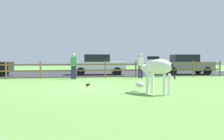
# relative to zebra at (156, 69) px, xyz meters

# --- Properties ---
(ground_plane) EXTENTS (60.00, 60.00, 0.00)m
(ground_plane) POSITION_rel_zebra_xyz_m (-2.49, 2.66, -0.93)
(ground_plane) COLOR #5B8C42
(parking_asphalt) EXTENTS (28.00, 7.40, 0.05)m
(parking_asphalt) POSITION_rel_zebra_xyz_m (-2.49, 11.96, -0.90)
(parking_asphalt) COLOR #2D2D33
(parking_asphalt) RESTS_ON ground_plane
(paddock_fence) EXTENTS (21.22, 0.11, 1.15)m
(paddock_fence) POSITION_rel_zebra_xyz_m (-2.93, 7.66, -0.26)
(paddock_fence) COLOR brown
(paddock_fence) RESTS_ON ground_plane
(zebra) EXTENTS (1.20, 1.73, 1.41)m
(zebra) POSITION_rel_zebra_xyz_m (0.00, 0.00, 0.00)
(zebra) COLOR white
(zebra) RESTS_ON ground_plane
(crow_on_grass) EXTENTS (0.21, 0.10, 0.20)m
(crow_on_grass) POSITION_rel_zebra_xyz_m (-2.38, 2.47, -0.80)
(crow_on_grass) COLOR black
(crow_on_grass) RESTS_ON ground_plane
(parked_car_grey) EXTENTS (4.14, 2.19, 1.56)m
(parked_car_grey) POSITION_rel_zebra_xyz_m (5.87, 9.52, -0.08)
(parked_car_grey) COLOR slate
(parked_car_grey) RESTS_ON parking_asphalt
(parked_car_white) EXTENTS (4.09, 2.07, 1.56)m
(parked_car_white) POSITION_rel_zebra_xyz_m (-1.03, 10.18, -0.08)
(parked_car_white) COLOR white
(parked_car_white) RESTS_ON parking_asphalt
(visitor_left_of_tree) EXTENTS (0.38, 0.26, 1.64)m
(visitor_left_of_tree) POSITION_rel_zebra_xyz_m (1.46, 7.11, -0.02)
(visitor_left_of_tree) COLOR #232847
(visitor_left_of_tree) RESTS_ON ground_plane
(visitor_right_of_tree) EXTENTS (0.38, 0.25, 1.64)m
(visitor_right_of_tree) POSITION_rel_zebra_xyz_m (-2.95, 7.06, -0.02)
(visitor_right_of_tree) COLOR #232847
(visitor_right_of_tree) RESTS_ON ground_plane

